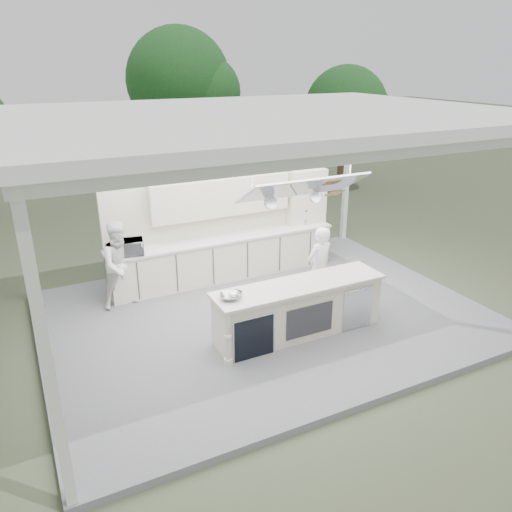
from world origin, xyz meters
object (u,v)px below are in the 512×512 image
head_chef (319,268)px  sous_chef (121,265)px  demo_island (298,309)px  back_counter (225,257)px

head_chef → sous_chef: sous_chef is taller
sous_chef → demo_island: bearing=-54.9°
demo_island → back_counter: (-0.18, 2.81, 0.00)m
head_chef → sous_chef: size_ratio=0.96×
sous_chef → back_counter: bearing=-1.3°
back_counter → head_chef: size_ratio=3.11×
back_counter → demo_island: bearing=-86.4°
demo_island → head_chef: (0.88, 0.71, 0.34)m
demo_island → head_chef: size_ratio=1.90×
demo_island → head_chef: 1.18m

